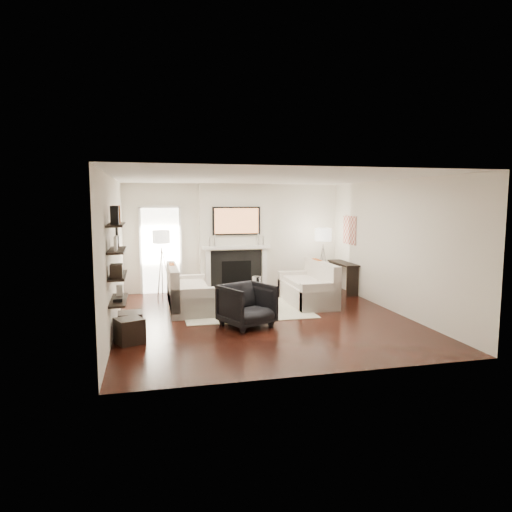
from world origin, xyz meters
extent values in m
plane|color=black|center=(0.00, 0.00, 0.00)|extent=(6.00, 6.00, 0.00)
plane|color=white|center=(0.00, 0.00, 2.70)|extent=(6.00, 6.00, 0.00)
plane|color=silver|center=(0.00, 3.00, 1.35)|extent=(5.50, 0.00, 5.50)
plane|color=silver|center=(0.00, -3.00, 1.35)|extent=(5.50, 0.00, 5.50)
plane|color=silver|center=(-2.75, 0.00, 1.35)|extent=(0.00, 6.00, 6.00)
plane|color=silver|center=(2.75, 0.00, 1.35)|extent=(0.00, 6.00, 6.00)
cube|color=silver|center=(0.00, 2.88, 1.35)|extent=(1.80, 0.25, 2.70)
cube|color=black|center=(0.00, 2.74, 0.52)|extent=(1.30, 0.02, 1.04)
cube|color=black|center=(0.00, 2.73, 0.45)|extent=(0.75, 0.02, 0.65)
cube|color=white|center=(-0.72, 2.71, 0.55)|extent=(0.12, 0.08, 1.10)
cube|color=white|center=(0.72, 2.71, 0.55)|extent=(0.12, 0.08, 1.10)
cube|color=white|center=(0.00, 2.69, 1.12)|extent=(1.70, 0.18, 0.07)
cube|color=black|center=(0.00, 2.71, 1.78)|extent=(1.20, 0.06, 0.70)
cube|color=#BF723F|center=(0.00, 2.68, 1.78)|extent=(1.10, 0.00, 0.62)
cylinder|color=silver|center=(-0.55, 2.70, 1.30)|extent=(0.04, 0.04, 0.30)
cylinder|color=silver|center=(-0.68, 2.70, 1.27)|extent=(0.04, 0.04, 0.24)
cylinder|color=silver|center=(0.55, 2.70, 1.30)|extent=(0.04, 0.04, 0.30)
cylinder|color=silver|center=(0.68, 2.70, 1.27)|extent=(0.04, 0.04, 0.24)
cube|color=white|center=(-1.85, 2.98, 1.05)|extent=(0.90, 0.02, 2.10)
cube|color=white|center=(-2.33, 2.96, 1.05)|extent=(0.06, 0.06, 2.16)
cube|color=white|center=(-1.37, 2.96, 1.05)|extent=(0.06, 0.06, 2.16)
cube|color=white|center=(-1.85, 2.96, 2.13)|extent=(1.02, 0.06, 0.06)
cube|color=beige|center=(-0.20, 0.73, 0.01)|extent=(2.60, 2.00, 0.01)
cube|color=beige|center=(-1.33, 1.08, 0.21)|extent=(0.85, 1.80, 0.42)
cube|color=beige|center=(-1.67, 1.08, 0.53)|extent=(0.18, 1.80, 0.80)
cube|color=beige|center=(-1.33, 0.27, 0.30)|extent=(0.85, 0.18, 0.60)
cube|color=beige|center=(-1.33, 1.89, 0.30)|extent=(0.85, 0.18, 0.60)
cube|color=beige|center=(-1.28, 1.08, 0.47)|extent=(0.63, 1.44, 0.10)
cube|color=#AF4C15|center=(-1.67, 1.38, 0.73)|extent=(0.10, 0.42, 0.42)
cube|color=black|center=(-1.67, 0.78, 0.72)|extent=(0.10, 0.40, 0.40)
cube|color=beige|center=(1.28, 1.06, 0.21)|extent=(0.85, 1.80, 0.42)
cube|color=beige|center=(1.62, 1.06, 0.53)|extent=(0.18, 1.80, 0.80)
cube|color=beige|center=(1.28, 0.25, 0.30)|extent=(0.85, 0.18, 0.60)
cube|color=beige|center=(1.28, 1.87, 0.30)|extent=(0.85, 0.18, 0.60)
cube|color=beige|center=(1.23, 1.06, 0.47)|extent=(0.63, 1.44, 0.10)
cube|color=#AF4C15|center=(1.62, 1.36, 0.73)|extent=(0.10, 0.42, 0.42)
cube|color=black|center=(1.62, 0.76, 0.72)|extent=(0.10, 0.40, 0.40)
cube|color=black|center=(-0.12, 0.68, 0.40)|extent=(1.10, 0.55, 0.04)
cylinder|color=silver|center=(-0.62, 0.46, 0.19)|extent=(0.02, 0.02, 0.38)
cylinder|color=silver|center=(0.38, 0.46, 0.19)|extent=(0.02, 0.02, 0.38)
cylinder|color=silver|center=(-0.62, 0.90, 0.19)|extent=(0.02, 0.02, 0.38)
cylinder|color=silver|center=(0.38, 0.90, 0.19)|extent=(0.02, 0.02, 0.38)
cylinder|color=white|center=(0.03, 0.68, 0.56)|extent=(0.18, 0.18, 0.31)
cylinder|color=white|center=(0.03, 0.68, 0.49)|extent=(0.10, 0.10, 0.15)
cylinder|color=orange|center=(-0.37, 0.68, 0.45)|extent=(0.31, 0.31, 0.05)
imported|color=black|center=(-0.42, -0.47, 0.43)|extent=(1.08, 1.05, 0.85)
cylinder|color=silver|center=(-1.85, 2.28, 0.60)|extent=(0.02, 0.02, 1.20)
cylinder|color=white|center=(-1.85, 2.28, 1.45)|extent=(0.40, 0.40, 0.30)
cylinder|color=silver|center=(-1.74, 2.28, 0.60)|extent=(0.25, 0.02, 1.23)
cylinder|color=silver|center=(-1.91, 2.38, 0.60)|extent=(0.14, 0.22, 1.23)
cylinder|color=silver|center=(-1.91, 2.19, 0.60)|extent=(0.14, 0.22, 1.23)
cylinder|color=silver|center=(2.05, 2.09, 0.60)|extent=(0.02, 0.02, 1.20)
cylinder|color=white|center=(2.05, 2.09, 1.45)|extent=(0.40, 0.40, 0.30)
cylinder|color=silver|center=(2.16, 2.09, 0.60)|extent=(0.25, 0.02, 1.23)
cylinder|color=silver|center=(2.00, 2.18, 0.60)|extent=(0.14, 0.22, 1.23)
cylinder|color=silver|center=(1.99, 1.99, 0.60)|extent=(0.14, 0.22, 1.23)
cube|color=black|center=(2.57, 2.02, 0.73)|extent=(0.35, 1.20, 0.04)
cube|color=black|center=(2.57, 1.47, 0.35)|extent=(0.30, 0.04, 0.71)
cube|color=black|center=(2.57, 2.57, 0.35)|extent=(0.30, 0.04, 0.71)
cube|color=#B36C59|center=(2.73, 2.05, 1.55)|extent=(0.03, 0.70, 0.70)
cube|color=black|center=(-2.62, -1.00, 0.70)|extent=(0.25, 1.00, 0.03)
cube|color=black|center=(-2.62, -1.00, 1.10)|extent=(0.25, 1.00, 0.04)
cube|color=black|center=(-2.62, -1.00, 1.50)|extent=(0.25, 1.00, 0.04)
cube|color=black|center=(-2.62, -1.00, 1.90)|extent=(0.25, 1.00, 0.04)
cube|color=black|center=(-2.62, -1.26, 2.06)|extent=(0.12, 0.10, 0.28)
cube|color=#AF4C15|center=(-2.62, -0.82, 2.06)|extent=(0.12, 0.10, 0.28)
cube|color=white|center=(-2.62, -1.18, 1.63)|extent=(0.04, 0.30, 0.22)
cube|color=black|center=(-2.62, -0.67, 1.61)|extent=(0.04, 0.22, 0.18)
cube|color=black|center=(-2.62, -1.28, 1.22)|extent=(0.18, 0.25, 0.20)
cube|color=black|center=(-2.62, -0.80, 1.18)|extent=(0.15, 0.12, 0.12)
cube|color=black|center=(-2.62, -1.14, 0.74)|extent=(0.14, 0.20, 0.05)
cube|color=white|center=(-2.62, -0.70, 0.81)|extent=(0.10, 0.10, 0.18)
cylinder|color=black|center=(-2.73, 0.90, 1.70)|extent=(0.04, 0.34, 0.34)
cylinder|color=white|center=(-2.71, 0.90, 1.70)|extent=(0.01, 0.29, 0.29)
cube|color=black|center=(-2.47, -0.60, 0.20)|extent=(0.42, 0.42, 0.40)
cube|color=black|center=(-2.47, -1.02, 0.20)|extent=(0.53, 0.53, 0.40)
camera|label=1|loc=(-2.13, -8.41, 2.27)|focal=32.00mm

